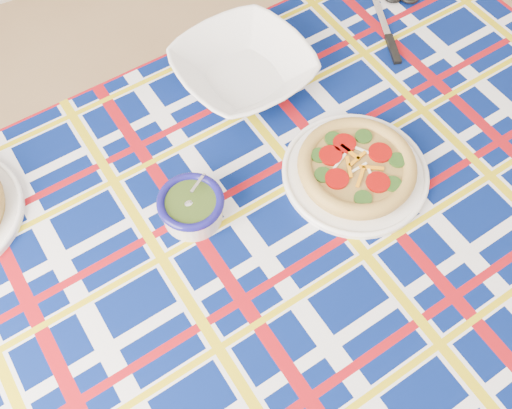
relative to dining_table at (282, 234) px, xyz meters
name	(u,v)px	position (x,y,z in m)	size (l,w,h in m)	color
floor	(397,317)	(0.38, -0.12, -0.68)	(4.00, 4.00, 0.00)	#9C7A50
dining_table	(282,234)	(0.00, 0.00, 0.00)	(1.72, 1.19, 0.75)	brown
tablecloth	(283,228)	(0.00, 0.00, 0.02)	(1.64, 1.04, 0.11)	#041451
main_focaccia_plate	(357,167)	(0.17, 0.02, 0.11)	(0.31, 0.31, 0.06)	#A27D39
pesto_bowl	(191,206)	(-0.16, 0.08, 0.12)	(0.13, 0.13, 0.08)	#21340E
serving_bowl	(243,69)	(0.08, 0.36, 0.11)	(0.29, 0.29, 0.07)	white
table_knife	(383,19)	(0.47, 0.38, 0.08)	(0.23, 0.02, 0.01)	silver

